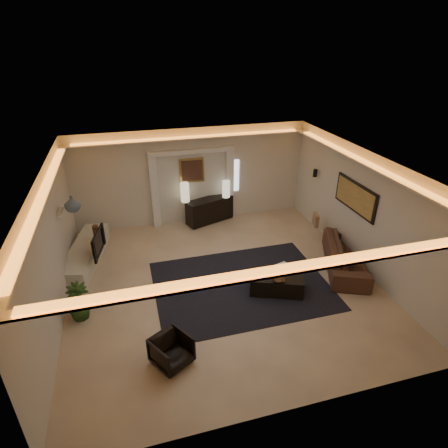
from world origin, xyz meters
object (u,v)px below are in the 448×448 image
object	(u,v)px
console	(210,210)
armchair	(172,351)
sofa	(346,256)
coffee_table	(276,283)

from	to	relation	value
console	armchair	xyz separation A→B (m)	(-1.97, -5.31, -0.11)
sofa	coffee_table	xyz separation A→B (m)	(-2.04, -0.45, -0.13)
sofa	armchair	xyz separation A→B (m)	(-4.65, -1.91, -0.05)
sofa	coffee_table	distance (m)	2.09
console	coffee_table	xyz separation A→B (m)	(0.64, -3.84, -0.20)
console	armchair	distance (m)	5.66
sofa	coffee_table	world-z (taller)	sofa
console	coffee_table	distance (m)	3.90
coffee_table	armchair	xyz separation A→B (m)	(-2.61, -1.47, 0.08)
console	sofa	bearing A→B (deg)	-71.89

